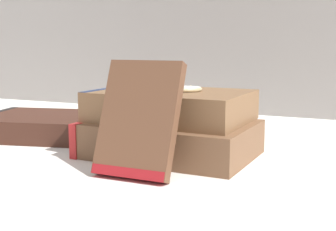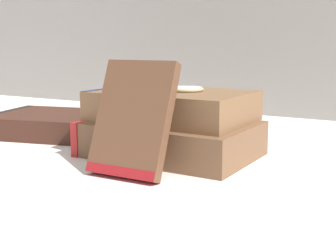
# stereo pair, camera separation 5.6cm
# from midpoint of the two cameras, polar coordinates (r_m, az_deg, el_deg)

# --- Properties ---
(ground_plane) EXTENTS (3.00, 3.00, 0.00)m
(ground_plane) POSITION_cam_midpoint_polar(r_m,az_deg,el_deg) (0.72, -4.94, -4.54)
(ground_plane) COLOR white
(book_flat_bottom) EXTENTS (0.25, 0.17, 0.05)m
(book_flat_bottom) POSITION_cam_midpoint_polar(r_m,az_deg,el_deg) (0.70, -2.42, -2.80)
(book_flat_bottom) COLOR brown
(book_flat_bottom) RESTS_ON ground_plane
(book_flat_top) EXTENTS (0.23, 0.16, 0.05)m
(book_flat_top) POSITION_cam_midpoint_polar(r_m,az_deg,el_deg) (0.70, -2.29, 1.21)
(book_flat_top) COLOR brown
(book_flat_top) RESTS_ON book_flat_bottom
(book_side_left) EXTENTS (0.28, 0.22, 0.04)m
(book_side_left) POSITION_cam_midpoint_polar(r_m,az_deg,el_deg) (0.87, -16.17, -1.21)
(book_side_left) COLOR #422319
(book_side_left) RESTS_ON ground_plane
(book_leaning_front) EXTENTS (0.10, 0.07, 0.14)m
(book_leaning_front) POSITION_cam_midpoint_polar(r_m,az_deg,el_deg) (0.58, -6.40, -0.93)
(book_leaning_front) COLOR brown
(book_leaning_front) RESTS_ON ground_plane
(pocket_watch) EXTENTS (0.05, 0.06, 0.01)m
(pocket_watch) POSITION_cam_midpoint_polar(r_m,az_deg,el_deg) (0.70, -0.31, 3.25)
(pocket_watch) COLOR white
(pocket_watch) RESTS_ON book_flat_top
(reading_glasses) EXTENTS (0.11, 0.07, 0.00)m
(reading_glasses) POSITION_cam_midpoint_polar(r_m,az_deg,el_deg) (0.85, 0.22, -2.25)
(reading_glasses) COLOR #ADADB2
(reading_glasses) RESTS_ON ground_plane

